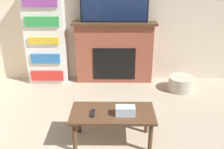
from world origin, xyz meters
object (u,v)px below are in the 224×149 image
at_px(fireplace, 114,52).
at_px(storage_basket, 181,83).
at_px(bookshelf, 46,39).
at_px(tv, 114,1).
at_px(coffee_table, 113,116).

height_order(fireplace, storage_basket, fireplace).
relative_size(fireplace, bookshelf, 0.91).
bearing_deg(tv, fireplace, 90.00).
relative_size(coffee_table, storage_basket, 2.26).
xyz_separation_m(fireplace, tv, (-0.00, -0.02, 0.88)).
xyz_separation_m(fireplace, coffee_table, (-0.02, -1.79, -0.20)).
xyz_separation_m(bookshelf, storage_basket, (2.31, -0.36, -0.68)).
height_order(coffee_table, storage_basket, coffee_table).
height_order(fireplace, tv, tv).
distance_m(fireplace, storage_basket, 1.27).
bearing_deg(tv, coffee_table, -90.57).
height_order(fireplace, coffee_table, fireplace).
height_order(tv, coffee_table, tv).
distance_m(coffee_table, bookshelf, 2.16).
height_order(bookshelf, storage_basket, bookshelf).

